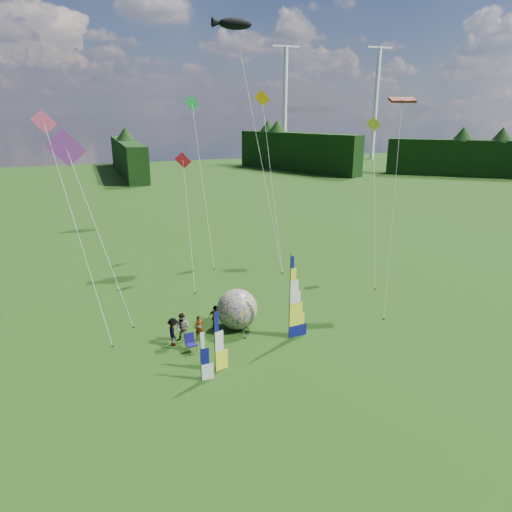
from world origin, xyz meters
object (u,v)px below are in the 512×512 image
object	(u,v)px
spectator_b	(183,328)
bol_inflatable	(237,309)
spectator_c	(173,332)
kite_whale	(258,134)
spectator_d	(215,318)
side_banner_left	(215,343)
feather_banner_main	(290,299)
camp_chair	(191,343)
side_banner_far	(201,357)
spectator_a	(199,328)

from	to	relation	value
spectator_b	bol_inflatable	bearing A→B (deg)	44.11
bol_inflatable	spectator_c	distance (m)	4.49
spectator_c	kite_whale	world-z (taller)	kite_whale
kite_whale	spectator_d	bearing A→B (deg)	-127.26
spectator_c	spectator_d	xyz separation A→B (m)	(2.97, 1.03, -0.03)
spectator_b	kite_whale	distance (m)	21.14
bol_inflatable	side_banner_left	bearing A→B (deg)	-121.26
bol_inflatable	spectator_b	size ratio (longest dim) A/B	1.41
bol_inflatable	kite_whale	xyz separation A→B (m)	(6.92, 14.14, 10.33)
feather_banner_main	spectator_c	xyz separation A→B (m)	(-6.96, 1.76, -1.84)
spectator_d	feather_banner_main	bearing A→B (deg)	-166.48
bol_inflatable	camp_chair	distance (m)	4.19
feather_banner_main	bol_inflatable	distance (m)	3.90
spectator_d	kite_whale	distance (m)	19.51
spectator_b	spectator_c	distance (m)	0.67
feather_banner_main	side_banner_far	distance (m)	7.02
spectator_b	spectator_d	world-z (taller)	spectator_b
bol_inflatable	spectator_b	distance (m)	3.83
feather_banner_main	kite_whale	bearing A→B (deg)	69.75
side_banner_left	spectator_b	xyz separation A→B (m)	(-0.92, 4.05, -0.86)
side_banner_left	spectator_b	size ratio (longest dim) A/B	1.91
spectator_b	camp_chair	bearing A→B (deg)	-48.13
feather_banner_main	bol_inflatable	world-z (taller)	feather_banner_main
side_banner_left	bol_inflatable	bearing A→B (deg)	45.49
feather_banner_main	side_banner_left	xyz separation A→B (m)	(-5.41, -2.10, -0.92)
feather_banner_main	side_banner_left	bearing A→B (deg)	-164.49
feather_banner_main	camp_chair	distance (m)	6.54
side_banner_left	spectator_d	size ratio (longest dim) A/B	2.12
feather_banner_main	spectator_d	size ratio (longest dim) A/B	3.19
spectator_d	spectator_a	bearing A→B (deg)	82.70
spectator_c	kite_whale	xyz separation A→B (m)	(11.31, 14.96, 10.78)
bol_inflatable	camp_chair	xyz separation A→B (m)	(-3.58, -2.05, -0.77)
side_banner_left	spectator_a	world-z (taller)	side_banner_left
spectator_a	kite_whale	size ratio (longest dim) A/B	0.07
spectator_a	camp_chair	distance (m)	1.63
feather_banner_main	spectator_b	size ratio (longest dim) A/B	2.88
spectator_c	spectator_d	bearing A→B (deg)	-71.45
bol_inflatable	camp_chair	world-z (taller)	bol_inflatable
side_banner_far	camp_chair	size ratio (longest dim) A/B	2.54
spectator_c	side_banner_far	bearing A→B (deg)	-172.70
spectator_c	camp_chair	world-z (taller)	spectator_c
feather_banner_main	spectator_d	bearing A→B (deg)	139.47
spectator_d	kite_whale	world-z (taller)	kite_whale
feather_banner_main	spectator_a	world-z (taller)	feather_banner_main
bol_inflatable	spectator_d	distance (m)	1.52
feather_banner_main	side_banner_left	size ratio (longest dim) A/B	1.51
spectator_b	spectator_a	bearing A→B (deg)	31.22
side_banner_left	spectator_c	world-z (taller)	side_banner_left
bol_inflatable	camp_chair	bearing A→B (deg)	-150.16
spectator_d	kite_whale	xyz separation A→B (m)	(8.34, 13.94, 10.81)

